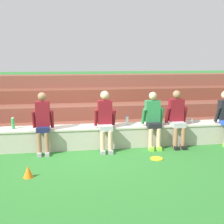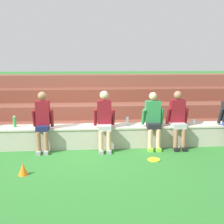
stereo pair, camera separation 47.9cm
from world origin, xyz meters
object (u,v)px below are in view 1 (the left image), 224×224
person_far_right (177,117)px  person_left_of_center (43,121)px  water_bottle_mid_right (13,123)px  frisbee (156,159)px  water_bottle_near_right (127,121)px  plastic_cup_middle (191,121)px  person_center (105,119)px  person_right_of_center (153,118)px  sports_cone (28,172)px

person_far_right → person_left_of_center: bearing=-179.5°
water_bottle_mid_right → frisbee: size_ratio=0.99×
water_bottle_near_right → plastic_cup_middle: size_ratio=1.96×
person_center → water_bottle_near_right: (0.59, 0.32, -0.12)m
person_center → person_right_of_center: 1.19m
water_bottle_near_right → person_center: bearing=-152.0°
person_center → plastic_cup_middle: size_ratio=12.05×
person_left_of_center → sports_cone: size_ratio=6.27×
person_far_right → water_bottle_near_right: person_far_right is taller
person_right_of_center → person_far_right: 0.62m
person_center → person_right_of_center: bearing=1.9°
person_right_of_center → water_bottle_mid_right: person_right_of_center is taller
person_left_of_center → person_right_of_center: bearing=0.6°
person_left_of_center → water_bottle_mid_right: (-0.73, 0.31, -0.09)m
water_bottle_near_right → person_far_right: bearing=-12.7°
person_center → frisbee: bearing=-37.0°
person_center → person_far_right: 1.81m
person_right_of_center → sports_cone: person_right_of_center is taller
person_far_right → water_bottle_near_right: size_ratio=6.04×
person_left_of_center → water_bottle_near_right: 2.08m
person_left_of_center → water_bottle_mid_right: bearing=157.0°
person_far_right → frisbee: size_ratio=5.06×
person_left_of_center → person_far_right: bearing=0.5°
person_far_right → frisbee: bearing=-132.8°
person_left_of_center → person_far_right: person_left_of_center is taller
plastic_cup_middle → water_bottle_mid_right: bearing=179.5°
person_left_of_center → water_bottle_near_right: (2.05, 0.30, -0.11)m
water_bottle_mid_right → person_left_of_center: bearing=-23.0°
water_bottle_near_right → sports_cone: bearing=-142.7°
person_left_of_center → frisbee: person_left_of_center is taller
sports_cone → water_bottle_mid_right: bearing=108.1°
person_left_of_center → frisbee: (2.50, -0.80, -0.75)m
frisbee → person_left_of_center: bearing=162.3°
person_right_of_center → water_bottle_mid_right: 3.39m
water_bottle_mid_right → person_far_right: bearing=-4.0°
frisbee → plastic_cup_middle: bearing=40.5°
person_far_right → person_right_of_center: bearing=-179.8°
water_bottle_mid_right → plastic_cup_middle: (4.49, -0.04, -0.07)m
person_right_of_center → frisbee: 1.12m
person_center → person_left_of_center: bearing=179.5°
person_left_of_center → person_center: 1.46m
person_far_right → sports_cone: 3.78m
water_bottle_near_right → frisbee: size_ratio=0.84×
sports_cone → person_far_right: bearing=22.4°
water_bottle_mid_right → frisbee: bearing=-18.9°
person_left_of_center → sports_cone: 1.54m
person_right_of_center → plastic_cup_middle: (1.11, 0.25, -0.15)m
water_bottle_near_right → frisbee: bearing=-67.8°
person_right_of_center → sports_cone: size_ratio=6.11×
plastic_cup_middle → sports_cone: 4.30m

